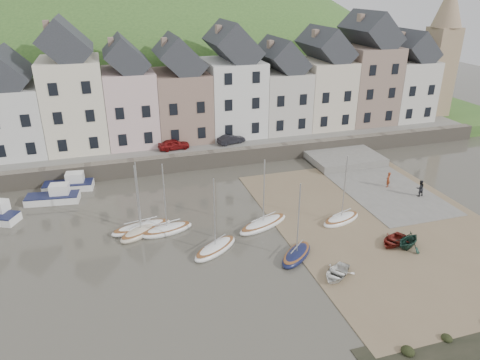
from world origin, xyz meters
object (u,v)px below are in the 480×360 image
object	(u,v)px
person_red	(388,180)
car_right	(231,139)
sailboat_0	(142,227)
rowboat_red	(393,240)
car_left	(174,144)
rowboat_white	(337,273)
person_dark	(420,188)
rowboat_green	(408,240)

from	to	relation	value
person_red	car_right	xyz separation A→B (m)	(-12.58, 13.22, 1.23)
sailboat_0	rowboat_red	bearing A→B (deg)	-23.17
car_left	car_right	bearing A→B (deg)	-95.46
rowboat_red	car_right	distance (m)	23.65
person_red	car_right	bearing A→B (deg)	-81.59
rowboat_red	car_left	world-z (taller)	car_left
sailboat_0	car_left	distance (m)	15.55
rowboat_white	person_red	world-z (taller)	person_red
rowboat_white	person_red	distance (m)	17.02
person_dark	sailboat_0	bearing A→B (deg)	-3.01
rowboat_red	person_dark	distance (m)	10.00
rowboat_white	rowboat_green	size ratio (longest dim) A/B	1.10
sailboat_0	rowboat_red	size ratio (longest dim) A/B	2.25
sailboat_0	car_left	world-z (taller)	sailboat_0
sailboat_0	car_right	world-z (taller)	sailboat_0
car_left	sailboat_0	bearing A→B (deg)	154.91
car_right	car_left	bearing A→B (deg)	75.22
rowboat_white	person_red	bearing A→B (deg)	97.23
sailboat_0	person_red	distance (m)	24.57
rowboat_green	person_dark	size ratio (longest dim) A/B	1.56
rowboat_red	person_red	distance (m)	10.99
rowboat_red	car_left	distance (m)	26.42
car_right	person_red	bearing A→B (deg)	-151.21
rowboat_red	car_left	xyz separation A→B (m)	(-13.60, 22.57, 1.85)
sailboat_0	rowboat_white	xyz separation A→B (m)	(12.42, -10.63, 0.09)
person_red	person_dark	bearing A→B (deg)	86.99
rowboat_white	car_right	size ratio (longest dim) A/B	0.85
rowboat_green	sailboat_0	bearing A→B (deg)	-139.89
person_dark	person_red	bearing A→B (deg)	-57.82
rowboat_red	car_right	size ratio (longest dim) A/B	0.85
person_red	rowboat_white	bearing A→B (deg)	9.44
rowboat_green	car_right	world-z (taller)	car_right
sailboat_0	rowboat_white	bearing A→B (deg)	-40.58
person_dark	car_left	bearing A→B (deg)	-37.09
rowboat_green	rowboat_red	xyz separation A→B (m)	(-0.75, 0.82, -0.38)
rowboat_red	person_dark	world-z (taller)	person_dark
rowboat_white	car_right	bearing A→B (deg)	143.68
sailboat_0	rowboat_green	size ratio (longest dim) A/B	2.49
person_dark	car_right	distance (m)	21.43
rowboat_red	car_right	bearing A→B (deg)	168.18
rowboat_white	rowboat_red	size ratio (longest dim) A/B	1.00
person_red	person_dark	distance (m)	3.20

